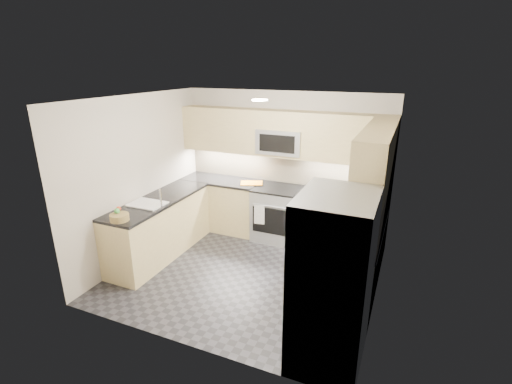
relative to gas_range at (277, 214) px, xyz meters
name	(u,v)px	position (x,y,z in m)	size (l,w,h in m)	color
floor	(247,273)	(0.00, -1.28, -0.46)	(3.60, 3.20, 0.00)	black
ceiling	(245,99)	(0.00, -1.28, 2.04)	(3.60, 3.20, 0.02)	beige
wall_back	(284,165)	(0.00, 0.32, 0.79)	(3.60, 0.02, 2.50)	#BFB5A6
wall_front	(178,242)	(0.00, -2.88, 0.79)	(3.60, 0.02, 2.50)	#BFB5A6
wall_left	(140,178)	(-1.80, -1.28, 0.79)	(0.02, 3.20, 2.50)	#BFB5A6
wall_right	(384,213)	(1.80, -1.28, 0.79)	(0.02, 3.20, 2.50)	#BFB5A6
base_cab_back_left	(222,205)	(-1.09, 0.02, -0.01)	(1.42, 0.60, 0.90)	#D4BE7F
base_cab_back_right	(340,224)	(1.09, 0.02, -0.01)	(1.42, 0.60, 0.90)	#D4BE7F
base_cab_right	(355,261)	(1.50, -1.12, -0.01)	(0.60, 1.70, 0.90)	#D4BE7F
base_cab_peninsula	(160,228)	(-1.50, -1.28, -0.01)	(0.60, 2.00, 0.90)	#D4BE7F
countertop_back_left	(221,180)	(-1.09, 0.02, 0.47)	(1.42, 0.63, 0.04)	black
countertop_back_right	(343,196)	(1.09, 0.02, 0.47)	(1.42, 0.63, 0.04)	black
countertop_right	(358,229)	(1.50, -1.12, 0.47)	(0.63, 1.70, 0.04)	black
countertop_peninsula	(158,200)	(-1.50, -1.28, 0.47)	(0.63, 2.00, 0.04)	black
upper_cab_back	(282,134)	(0.00, 0.15, 1.37)	(3.60, 0.35, 0.75)	#D4BE7F
upper_cab_right	(377,159)	(1.62, -1.00, 1.37)	(0.35, 1.95, 0.75)	#D4BE7F
backsplash_back	(284,168)	(0.00, 0.32, 0.74)	(3.60, 0.01, 0.51)	tan
backsplash_right	(387,204)	(1.80, -0.82, 0.74)	(0.01, 2.30, 0.51)	tan
gas_range	(277,214)	(0.00, 0.00, 0.00)	(0.76, 0.65, 0.91)	#ACB0B4
range_cooktop	(277,189)	(0.00, 0.00, 0.46)	(0.76, 0.65, 0.03)	black
oven_door_glass	(270,221)	(0.00, -0.33, -0.01)	(0.62, 0.02, 0.45)	black
oven_handle	(270,206)	(0.00, -0.35, 0.26)	(0.02, 0.02, 0.60)	#B2B5BA
microwave	(281,141)	(0.00, 0.12, 1.24)	(0.76, 0.40, 0.40)	#A1A3A9
microwave_door	(277,144)	(0.00, -0.08, 1.24)	(0.60, 0.01, 0.28)	black
refrigerator	(332,282)	(1.45, -2.43, 0.45)	(0.70, 0.90, 1.80)	#9DA1A5
fridge_handle_left	(291,278)	(1.08, -2.61, 0.49)	(0.02, 0.02, 1.20)	#B2B5BA
fridge_handle_right	(301,261)	(1.08, -2.25, 0.49)	(0.02, 0.02, 1.20)	#B2B5BA
sink_basin	(147,208)	(-1.50, -1.53, 0.42)	(0.52, 0.38, 0.16)	white
faucet	(161,198)	(-1.24, -1.53, 0.62)	(0.03, 0.03, 0.28)	silver
utensil_bowl	(368,194)	(1.48, 0.02, 0.56)	(0.26, 0.26, 0.15)	#5EC353
cutting_board	(252,183)	(-0.49, 0.02, 0.49)	(0.38, 0.27, 0.01)	orange
fruit_basket	(119,217)	(-1.45, -2.14, 0.53)	(0.25, 0.25, 0.09)	olive
fruit_apple	(119,209)	(-1.55, -2.04, 0.60)	(0.07, 0.07, 0.07)	#BB3615
fruit_pear	(117,211)	(-1.51, -2.11, 0.60)	(0.08, 0.08, 0.08)	green
dish_towel_check	(259,215)	(-0.18, -0.37, 0.10)	(0.17, 0.01, 0.33)	silver
fruit_orange	(116,210)	(-1.53, -2.10, 0.60)	(0.06, 0.06, 0.06)	orange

